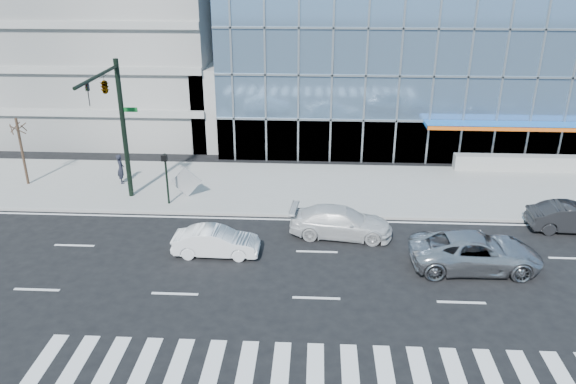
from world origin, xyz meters
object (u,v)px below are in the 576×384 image
Objects in this scene: traffic_signal at (111,101)px; ped_signal_post at (166,171)px; street_tree_near at (17,127)px; white_sedan at (216,242)px; dark_sedan at (573,218)px; pedestrian at (121,169)px; tilted_panel at (186,182)px; white_suv at (341,222)px; silver_suv at (475,252)px.

ped_signal_post is (2.50, 0.37, -4.02)m from traffic_signal.
white_sedan is (13.20, -8.00, -3.10)m from street_tree_near.
pedestrian is (-25.40, 4.98, 0.34)m from dark_sedan.
street_tree_near is (-9.50, 2.56, 1.64)m from ped_signal_post.
traffic_signal is 6.15× the size of tilted_panel.
traffic_signal is 4.75m from ped_signal_post.
white_suv is 9.85m from tilted_panel.
street_tree_near is 6.41m from pedestrian.
tilted_panel is (-14.87, 7.16, 0.25)m from silver_suv.
tilted_panel is at bearing 24.35° from white_sedan.
street_tree_near is at bearing 164.94° from ped_signal_post.
street_tree_near is 0.81× the size of white_suv.
traffic_signal is at bearing -158.56° from tilted_panel.
silver_suv is 21.42m from pedestrian.
ped_signal_post reaches higher than tilted_panel.
tilted_panel is (-20.87, 3.06, 0.34)m from dark_sedan.
street_tree_near is 3.25× the size of tilted_panel.
traffic_signal reaches higher than pedestrian.
tilted_panel is at bearing -137.41° from pedestrian.
tilted_panel is (-8.87, 4.26, 0.31)m from white_suv.
traffic_signal is at bearing 51.40° from white_sedan.
tilted_panel is (10.32, -1.44, -2.71)m from street_tree_near.
white_sedan is 3.15× the size of tilted_panel.
ped_signal_post is at bearing -129.08° from tilted_panel.
street_tree_near is at bearing 157.29° from traffic_signal.
white_sedan is at bearing -39.30° from traffic_signal.
pedestrian is at bearing 109.45° from traffic_signal.
dark_sedan is at bearing -78.61° from white_suv.
ped_signal_post reaches higher than dark_sedan.
white_suv is 12.06m from dark_sedan.
ped_signal_post is 0.67× the size of dark_sedan.
silver_suv is 1.44× the size of white_sedan.
traffic_signal is 1.95× the size of white_sedan.
tilted_panel is (4.53, -1.92, -0.01)m from pedestrian.
ped_signal_post is 6.74m from white_sedan.
ped_signal_post is 2.31× the size of tilted_panel.
silver_suv is (15.70, -6.04, -1.32)m from ped_signal_post.
ped_signal_post is 10.29m from white_suv.
silver_suv is (25.20, -8.60, -2.96)m from street_tree_near.
ped_signal_post is at bearing 8.52° from traffic_signal.
dark_sedan is at bearing -3.71° from traffic_signal.
tilted_panel reaches higher than white_sedan.
street_tree_near is at bearing 70.35° from pedestrian.
white_sedan is at bearing -69.12° from tilted_panel.
pedestrian is at bearing 70.91° from white_suv.
tilted_panel is (-2.87, 6.56, 0.39)m from white_sedan.
ped_signal_post is 4.91m from pedestrian.
ped_signal_post is 0.58× the size of white_suv.
pedestrian is at bearing 41.79° from white_sedan.
street_tree_near reaches higher than white_suv.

